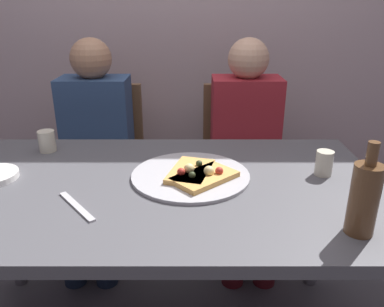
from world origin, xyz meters
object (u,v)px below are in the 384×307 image
(tumbler_near, at_px, (326,163))
(tumbler_far, at_px, (49,141))
(pizza_slice_extra, at_px, (207,177))
(guest_in_beanie, at_px, (248,143))
(guest_in_sweater, at_px, (96,143))
(pizza_tray, at_px, (192,175))
(pizza_slice_last, at_px, (192,171))
(dining_table, at_px, (155,202))
(table_knife, at_px, (78,206))
(chair_right, at_px, (243,155))
(wine_bottle, at_px, (366,198))
(chair_left, at_px, (104,155))

(tumbler_near, relative_size, tumbler_far, 1.03)
(pizza_slice_extra, xyz_separation_m, guest_in_beanie, (0.24, 0.70, -0.13))
(pizza_slice_extra, distance_m, guest_in_sweater, 0.90)
(tumbler_near, bearing_deg, tumbler_far, 167.64)
(pizza_tray, xyz_separation_m, pizza_slice_last, (-0.00, -0.00, 0.02))
(dining_table, relative_size, table_knife, 7.24)
(table_knife, bearing_deg, chair_right, -71.35)
(pizza_tray, height_order, chair_right, chair_right)
(table_knife, distance_m, guest_in_sweater, 0.89)
(pizza_slice_extra, relative_size, guest_in_beanie, 0.21)
(wine_bottle, bearing_deg, pizza_slice_last, 142.39)
(tumbler_far, relative_size, table_knife, 0.40)
(chair_right, distance_m, guest_in_beanie, 0.20)
(chair_left, bearing_deg, dining_table, 113.96)
(pizza_slice_extra, height_order, wine_bottle, wine_bottle)
(pizza_slice_extra, distance_m, chair_right, 0.92)
(pizza_tray, bearing_deg, tumbler_near, 2.41)
(table_knife, relative_size, chair_left, 0.24)
(pizza_slice_last, xyz_separation_m, table_knife, (-0.34, -0.21, -0.02))
(pizza_slice_last, relative_size, pizza_slice_extra, 0.99)
(pizza_slice_extra, height_order, tumbler_far, tumbler_far)
(pizza_tray, relative_size, table_knife, 1.91)
(table_knife, bearing_deg, pizza_slice_extra, -106.70)
(pizza_tray, height_order, wine_bottle, wine_bottle)
(pizza_tray, xyz_separation_m, chair_right, (0.29, 0.80, -0.24))
(dining_table, xyz_separation_m, tumbler_far, (-0.47, 0.30, 0.12))
(dining_table, xyz_separation_m, pizza_slice_extra, (0.18, -0.00, 0.10))
(pizza_slice_last, height_order, guest_in_beanie, guest_in_beanie)
(guest_in_sweater, bearing_deg, guest_in_beanie, -180.00)
(dining_table, height_order, guest_in_beanie, guest_in_beanie)
(tumbler_near, xyz_separation_m, chair_left, (-0.98, 0.78, -0.28))
(pizza_slice_last, distance_m, guest_in_beanie, 0.72)
(dining_table, bearing_deg, tumbler_near, 6.33)
(tumbler_far, bearing_deg, chair_left, 80.74)
(pizza_tray, bearing_deg, wine_bottle, -37.70)
(tumbler_far, relative_size, guest_in_beanie, 0.07)
(pizza_tray, xyz_separation_m, tumbler_far, (-0.60, 0.25, 0.04))
(chair_left, height_order, guest_in_sweater, guest_in_sweater)
(tumbler_near, distance_m, chair_left, 1.29)
(dining_table, xyz_separation_m, chair_right, (0.42, 0.85, -0.16))
(pizza_tray, relative_size, tumbler_near, 4.65)
(chair_left, relative_size, guest_in_beanie, 0.77)
(pizza_slice_last, distance_m, guest_in_sweater, 0.83)
(dining_table, distance_m, tumbler_near, 0.62)
(pizza_tray, bearing_deg, guest_in_sweater, 128.03)
(pizza_tray, relative_size, pizza_slice_extra, 1.68)
(dining_table, xyz_separation_m, chair_left, (-0.38, 0.85, -0.16))
(pizza_tray, height_order, chair_left, chair_left)
(pizza_slice_last, relative_size, tumbler_far, 2.81)
(dining_table, bearing_deg, pizza_slice_last, 19.58)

